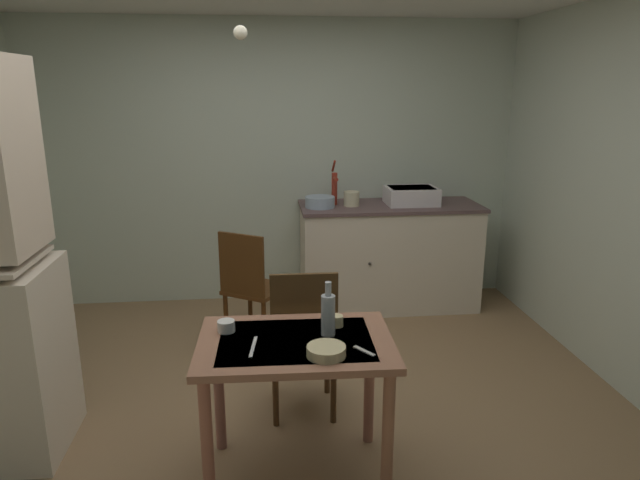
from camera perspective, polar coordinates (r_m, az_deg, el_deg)
name	(u,v)px	position (r m, az deg, el deg)	size (l,w,h in m)	color
ground_plane	(289,415)	(3.60, -3.13, -17.31)	(5.33, 5.33, 0.00)	#91714D
wall_back	(275,164)	(5.17, -4.57, 7.65)	(4.43, 0.10, 2.52)	beige
counter_cabinet	(388,256)	(5.10, 6.94, -1.58)	(1.58, 0.64, 0.94)	beige
sink_basin	(411,195)	(5.01, 9.22, 4.48)	(0.44, 0.34, 0.15)	white
hand_pump	(334,186)	(4.91, 1.48, 5.53)	(0.05, 0.27, 0.39)	maroon
mixing_bowl_counter	(320,202)	(4.82, -0.01, 3.87)	(0.25, 0.25, 0.09)	#9EB2C6
stoneware_crock	(351,199)	(4.89, 3.21, 4.20)	(0.13, 0.13, 0.13)	beige
dining_table	(296,364)	(2.81, -2.45, -12.40)	(0.96, 0.68, 0.76)	#9E694D
chair_far_side	(303,341)	(3.37, -1.71, -10.18)	(0.40, 0.40, 0.94)	#503219
chair_by_counter	(251,285)	(4.32, -7.02, -4.58)	(0.55, 0.55, 0.91)	#563013
serving_bowl_wide	(326,351)	(2.59, 0.63, -11.18)	(0.18, 0.18, 0.05)	beige
mug_dark	(337,321)	(2.89, 1.68, -8.18)	(0.07, 0.07, 0.06)	beige
teacup_cream	(226,326)	(2.87, -9.48, -8.60)	(0.09, 0.09, 0.06)	white
glass_bottle	(328,314)	(2.76, 0.83, -7.47)	(0.07, 0.07, 0.27)	#B7BCC1
table_knife	(253,347)	(2.70, -6.77, -10.68)	(0.22, 0.02, 0.01)	silver
teaspoon_near_bowl	(364,351)	(2.65, 4.50, -11.13)	(0.13, 0.02, 0.01)	beige
pendant_bulb	(240,33)	(3.40, -8.06, 20.06)	(0.08, 0.08, 0.08)	#F9EFCC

